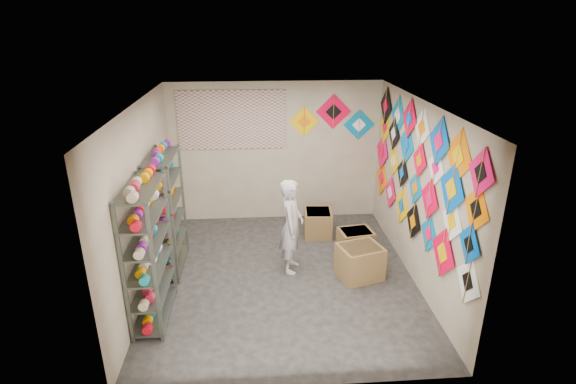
{
  "coord_description": "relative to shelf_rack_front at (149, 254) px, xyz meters",
  "views": [
    {
      "loc": [
        -0.38,
        -6.04,
        3.8
      ],
      "look_at": [
        0.1,
        0.3,
        1.3
      ],
      "focal_mm": 28.0,
      "sensor_mm": 36.0,
      "label": 1
    }
  ],
  "objects": [
    {
      "name": "kite_wall_display",
      "position": [
        3.76,
        0.92,
        0.71
      ],
      "size": [
        0.06,
        4.34,
        2.07
      ],
      "color": "white",
      "rests_on": "room_walls"
    },
    {
      "name": "room_walls",
      "position": [
        1.78,
        0.85,
        0.69
      ],
      "size": [
        4.5,
        4.5,
        4.5
      ],
      "color": "#B7A78C",
      "rests_on": "ground"
    },
    {
      "name": "ground",
      "position": [
        1.78,
        0.85,
        -0.95
      ],
      "size": [
        4.5,
        4.5,
        0.0
      ],
      "primitive_type": "plane",
      "color": "black"
    },
    {
      "name": "string_spools",
      "position": [
        -0.0,
        0.65,
        0.1
      ],
      "size": [
        0.12,
        2.36,
        0.12
      ],
      "color": "red",
      "rests_on": "ground"
    },
    {
      "name": "shelf_rack_back",
      "position": [
        0.0,
        1.3,
        0.0
      ],
      "size": [
        0.4,
        1.1,
        1.9
      ],
      "primitive_type": "cube",
      "color": "#4C5147",
      "rests_on": "ground"
    },
    {
      "name": "shelf_rack_front",
      "position": [
        0.0,
        0.0,
        0.0
      ],
      "size": [
        0.4,
        1.1,
        1.9
      ],
      "primitive_type": "cube",
      "color": "#4C5147",
      "rests_on": "ground"
    },
    {
      "name": "shopkeeper",
      "position": [
        1.93,
        1.06,
        -0.19
      ],
      "size": [
        0.71,
        0.59,
        1.53
      ],
      "primitive_type": "imported",
      "rotation": [
        0.0,
        0.0,
        1.36
      ],
      "color": "beige",
      "rests_on": "ground"
    },
    {
      "name": "carton_a",
      "position": [
        2.96,
        0.76,
        -0.69
      ],
      "size": [
        0.75,
        0.68,
        0.52
      ],
      "primitive_type": "cube",
      "rotation": [
        0.0,
        0.0,
        0.29
      ],
      "color": "olive",
      "rests_on": "ground"
    },
    {
      "name": "carton_b",
      "position": [
        3.05,
        1.47,
        -0.73
      ],
      "size": [
        0.61,
        0.53,
        0.44
      ],
      "primitive_type": "cube",
      "rotation": [
        0.0,
        0.0,
        0.17
      ],
      "color": "olive",
      "rests_on": "ground"
    },
    {
      "name": "back_wall_kites",
      "position": [
        2.88,
        3.09,
        1.04
      ],
      "size": [
        1.64,
        0.02,
        0.89
      ],
      "color": "#FFBE00",
      "rests_on": "room_walls"
    },
    {
      "name": "poster",
      "position": [
        0.98,
        3.08,
        1.05
      ],
      "size": [
        2.0,
        0.01,
        1.1
      ],
      "primitive_type": "cube",
      "color": "#5F499F",
      "rests_on": "room_walls"
    },
    {
      "name": "carton_c",
      "position": [
        2.51,
        2.24,
        -0.71
      ],
      "size": [
        0.53,
        0.58,
        0.48
      ],
      "primitive_type": "cube",
      "rotation": [
        0.0,
        0.0,
        -0.07
      ],
      "color": "olive",
      "rests_on": "ground"
    }
  ]
}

